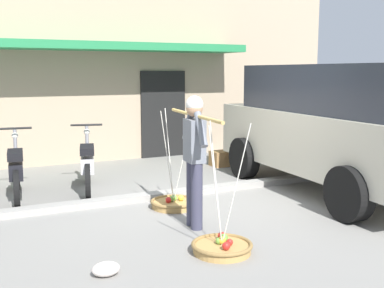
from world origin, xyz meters
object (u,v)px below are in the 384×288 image
at_px(fruit_vendor, 194,152).
at_px(motorcycle_second_in_row, 88,165).
at_px(fruit_basket_right_side, 174,203).
at_px(fruit_basket_left_side, 222,246).
at_px(plastic_litter_bag, 106,269).
at_px(wooden_crate, 222,158).
at_px(parked_truck, 339,124).
at_px(motorcycle_nearest_shop, 16,171).

xyz_separation_m(fruit_vendor, motorcycle_second_in_row, (-0.76, 2.46, -0.53)).
relative_size(fruit_vendor, fruit_basket_right_side, 1.30).
distance_m(fruit_vendor, fruit_basket_left_side, 1.31).
bearing_deg(plastic_litter_bag, fruit_basket_left_side, 1.03).
bearing_deg(wooden_crate, motorcycle_second_in_row, -163.32).
bearing_deg(wooden_crate, fruit_basket_right_side, -132.13).
distance_m(fruit_vendor, fruit_basket_right_side, 1.31).
height_order(fruit_basket_right_side, motorcycle_second_in_row, fruit_basket_right_side).
xyz_separation_m(fruit_basket_right_side, wooden_crate, (2.21, 2.45, 0.09)).
bearing_deg(fruit_basket_left_side, plastic_litter_bag, -178.97).
height_order(parked_truck, plastic_litter_bag, parked_truck).
relative_size(parked_truck, wooden_crate, 11.18).
distance_m(fruit_basket_left_side, wooden_crate, 4.98).
bearing_deg(motorcycle_second_in_row, fruit_basket_right_side, -59.78).
bearing_deg(parked_truck, wooden_crate, 103.60).
bearing_deg(fruit_basket_left_side, fruit_vendor, 82.38).
distance_m(motorcycle_nearest_shop, plastic_litter_bag, 3.47).
bearing_deg(plastic_litter_bag, wooden_crate, 48.87).
bearing_deg(motorcycle_second_in_row, parked_truck, -25.58).
relative_size(fruit_basket_left_side, fruit_basket_right_side, 1.00).
relative_size(fruit_basket_right_side, wooden_crate, 3.30).
bearing_deg(fruit_basket_left_side, fruit_basket_right_side, 82.32).
relative_size(fruit_vendor, parked_truck, 0.38).
bearing_deg(motorcycle_second_in_row, wooden_crate, 16.68).
distance_m(fruit_basket_left_side, fruit_basket_right_side, 1.89).
bearing_deg(motorcycle_nearest_shop, plastic_litter_bag, -82.91).
distance_m(fruit_vendor, motorcycle_second_in_row, 2.62).
relative_size(fruit_vendor, wooden_crate, 4.28).
bearing_deg(motorcycle_nearest_shop, motorcycle_second_in_row, -0.19).
bearing_deg(motorcycle_second_in_row, fruit_vendor, -72.87).
xyz_separation_m(motorcycle_second_in_row, wooden_crate, (3.10, 0.93, -0.29)).
bearing_deg(parked_truck, fruit_basket_right_side, 174.43).
height_order(fruit_vendor, fruit_basket_right_side, fruit_vendor).
bearing_deg(fruit_vendor, motorcycle_second_in_row, 107.13).
xyz_separation_m(fruit_vendor, plastic_litter_bag, (-1.46, -0.96, -0.91)).
bearing_deg(plastic_litter_bag, fruit_basket_right_side, 50.19).
bearing_deg(fruit_vendor, wooden_crate, 55.34).
height_order(fruit_basket_right_side, plastic_litter_bag, fruit_basket_right_side).
height_order(fruit_basket_left_side, motorcycle_nearest_shop, fruit_basket_left_side).
bearing_deg(fruit_basket_left_side, motorcycle_nearest_shop, 117.32).
relative_size(parked_truck, plastic_litter_bag, 17.56).
distance_m(parked_truck, wooden_crate, 2.97).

